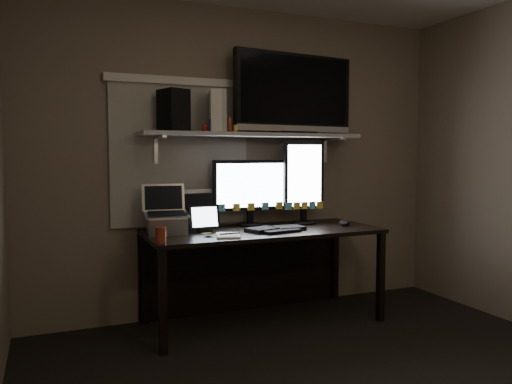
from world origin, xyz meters
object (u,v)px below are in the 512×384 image
monitor_portrait (304,182)px  tablet (204,219)px  speaker (173,111)px  keyboard (276,229)px  cup (161,235)px  laptop (167,210)px  mouse (345,223)px  desk (257,249)px  tv (294,94)px  game_console (215,112)px  monitor_landscape (250,192)px

monitor_portrait → tablet: 0.93m
tablet → speaker: speaker is taller
keyboard → cup: cup is taller
monitor_portrait → laptop: (-1.17, -0.07, -0.17)m
tablet → mouse: bearing=-8.5°
desk → cup: cup is taller
desk → speaker: bearing=173.3°
tv → game_console: 0.73m
keyboard → monitor_landscape: bearing=94.2°
keyboard → mouse: mouse is taller
monitor_landscape → laptop: monitor_landscape is taller
laptop → mouse: bearing=0.2°
monitor_portrait → cup: bearing=-157.8°
tv → speaker: tv is taller
cup → tv: 1.69m
tablet → keyboard: bearing=-17.4°
laptop → speaker: size_ratio=1.13×
cup → monitor_landscape: bearing=30.7°
mouse → tv: tv is taller
monitor_portrait → mouse: monitor_portrait is taller
monitor_portrait → desk: bearing=-171.9°
desk → mouse: (0.70, -0.19, 0.20)m
monitor_landscape → monitor_portrait: size_ratio=0.90×
monitor_portrait → mouse: bearing=-35.7°
desk → monitor_portrait: monitor_portrait is taller
tablet → cup: tablet is taller
monitor_landscape → speaker: bearing=-176.2°
laptop → speaker: speaker is taller
keyboard → speaker: bearing=148.1°
tablet → game_console: (0.14, 0.15, 0.81)m
tablet → cup: 0.51m
tablet → monitor_landscape: bearing=19.3°
tablet → laptop: bearing=172.4°
laptop → tablet: bearing=0.9°
desk → tablet: size_ratio=7.69×
keyboard → game_console: 1.02m
monitor_portrait → keyboard: (-0.37, -0.24, -0.34)m
desk → keyboard: size_ratio=3.97×
game_console → speaker: 0.33m
keyboard → speaker: (-0.71, 0.28, 0.89)m
mouse → tv: (-0.31, 0.31, 1.06)m
monitor_portrait → cup: monitor_portrait is taller
cup → tv: bearing=22.4°
monitor_landscape → tv: tv is taller
monitor_portrait → mouse: 0.47m
monitor_portrait → keyboard: bearing=-142.8°
desk → speaker: size_ratio=5.77×
tv → mouse: bearing=-51.7°
desk → monitor_portrait: bearing=3.9°
monitor_landscape → keyboard: size_ratio=1.38×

